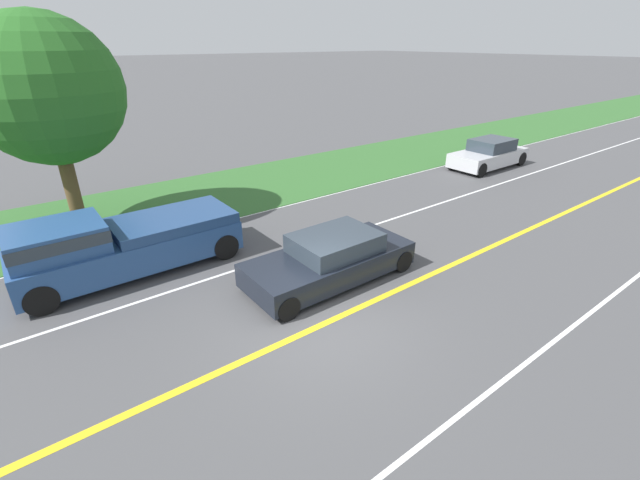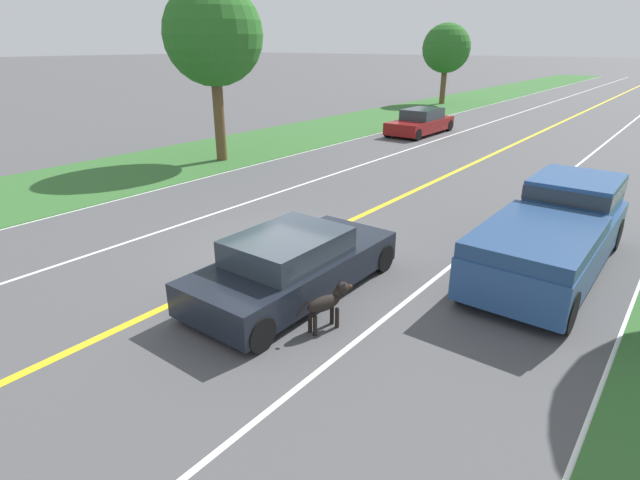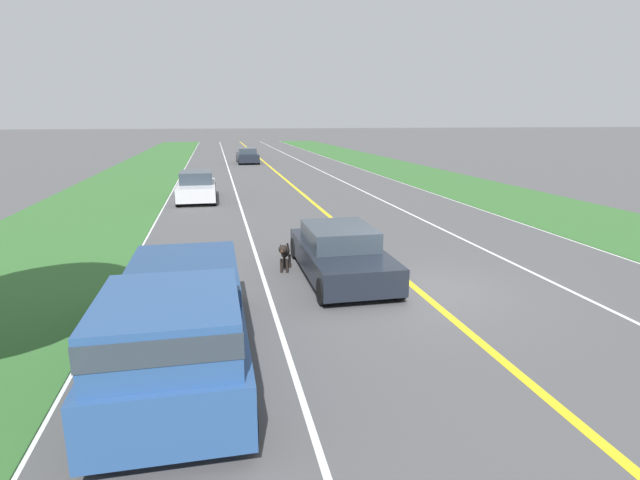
% 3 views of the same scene
% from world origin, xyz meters
% --- Properties ---
extents(ground_plane, '(400.00, 400.00, 0.00)m').
position_xyz_m(ground_plane, '(0.00, 0.00, 0.00)').
color(ground_plane, '#4C4C4F').
extents(centre_divider_line, '(0.18, 160.00, 0.01)m').
position_xyz_m(centre_divider_line, '(0.00, 0.00, 0.00)').
color(centre_divider_line, yellow).
rests_on(centre_divider_line, ground).
extents(lane_edge_line_right, '(0.14, 160.00, 0.01)m').
position_xyz_m(lane_edge_line_right, '(7.00, 0.00, 0.00)').
color(lane_edge_line_right, white).
rests_on(lane_edge_line_right, ground).
extents(lane_dash_same_dir, '(0.10, 160.00, 0.01)m').
position_xyz_m(lane_dash_same_dir, '(3.50, 0.00, 0.00)').
color(lane_dash_same_dir, white).
rests_on(lane_dash_same_dir, ground).
extents(lane_dash_oncoming, '(0.10, 160.00, 0.01)m').
position_xyz_m(lane_dash_oncoming, '(-3.50, 0.00, 0.00)').
color(lane_dash_oncoming, white).
rests_on(lane_dash_oncoming, ground).
extents(grass_verge_right, '(6.00, 160.00, 0.03)m').
position_xyz_m(grass_verge_right, '(10.00, 0.00, 0.01)').
color(grass_verge_right, '#33662D').
rests_on(grass_verge_right, ground).
extents(ego_car, '(1.94, 4.61, 1.28)m').
position_xyz_m(ego_car, '(1.53, -1.44, 0.60)').
color(ego_car, black).
rests_on(ego_car, ground).
extents(dog, '(0.46, 1.14, 0.82)m').
position_xyz_m(dog, '(2.87, -2.10, 0.51)').
color(dog, black).
rests_on(dog, ground).
extents(pickup_truck, '(2.05, 5.78, 1.76)m').
position_xyz_m(pickup_truck, '(5.25, 2.91, 0.90)').
color(pickup_truck, '#284C84').
rests_on(pickup_truck, ground).
extents(car_trailing_near, '(1.84, 4.39, 1.42)m').
position_xyz_m(car_trailing_near, '(5.50, -14.82, 0.66)').
color(car_trailing_near, silver).
rests_on(car_trailing_near, ground).
extents(roadside_tree_right_near, '(4.52, 4.52, 6.76)m').
position_xyz_m(roadside_tree_right_near, '(9.64, 3.24, 4.48)').
color(roadside_tree_right_near, brown).
rests_on(roadside_tree_right_near, ground).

